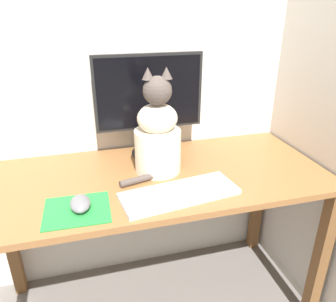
# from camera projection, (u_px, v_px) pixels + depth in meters

# --- Properties ---
(wall_back) EXTENTS (7.00, 0.04, 2.50)m
(wall_back) POSITION_uv_depth(u_px,v_px,m) (136.00, 28.00, 1.39)
(wall_back) COLOR beige
(wall_back) RESTS_ON ground_plane
(wall_side_right) EXTENTS (0.04, 7.00, 2.50)m
(wall_side_right) POSITION_uv_depth(u_px,v_px,m) (335.00, 30.00, 1.27)
(wall_side_right) COLOR beige
(wall_side_right) RESTS_ON ground_plane
(desk) EXTENTS (1.39, 0.60, 0.71)m
(desk) POSITION_uv_depth(u_px,v_px,m) (156.00, 196.00, 1.36)
(desk) COLOR brown
(desk) RESTS_ON ground_plane
(monitor) EXTENTS (0.47, 0.17, 0.45)m
(monitor) POSITION_uv_depth(u_px,v_px,m) (149.00, 99.00, 1.40)
(monitor) COLOR black
(monitor) RESTS_ON desk
(keyboard) EXTENTS (0.44, 0.21, 0.02)m
(keyboard) POSITION_uv_depth(u_px,v_px,m) (180.00, 193.00, 1.17)
(keyboard) COLOR silver
(keyboard) RESTS_ON desk
(mousepad_left) EXTENTS (0.22, 0.20, 0.00)m
(mousepad_left) POSITION_uv_depth(u_px,v_px,m) (77.00, 210.00, 1.09)
(mousepad_left) COLOR #238438
(mousepad_left) RESTS_ON desk
(computer_mouse_left) EXTENTS (0.07, 0.11, 0.04)m
(computer_mouse_left) POSITION_uv_depth(u_px,v_px,m) (80.00, 203.00, 1.09)
(computer_mouse_left) COLOR slate
(computer_mouse_left) RESTS_ON mousepad_left
(cat) EXTENTS (0.28, 0.22, 0.42)m
(cat) POSITION_uv_depth(u_px,v_px,m) (157.00, 135.00, 1.29)
(cat) COLOR beige
(cat) RESTS_ON desk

